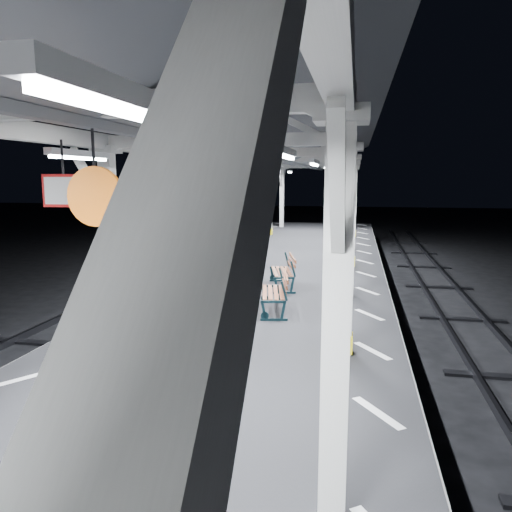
% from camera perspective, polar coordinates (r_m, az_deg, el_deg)
% --- Properties ---
extents(ground, '(120.00, 120.00, 0.00)m').
position_cam_1_polar(ground, '(7.27, -8.02, -22.69)').
color(ground, black).
rests_on(ground, ground).
extents(platform, '(6.00, 50.00, 1.00)m').
position_cam_1_polar(platform, '(7.02, -8.12, -19.22)').
color(platform, black).
rests_on(platform, ground).
extents(hazard_stripes_left, '(1.00, 48.00, 0.01)m').
position_cam_1_polar(hazard_stripes_left, '(7.91, -25.62, -12.68)').
color(hazard_stripes_left, silver).
rests_on(hazard_stripes_left, platform).
extents(hazard_stripes_right, '(1.00, 48.00, 0.01)m').
position_cam_1_polar(hazard_stripes_right, '(6.46, 13.72, -16.99)').
color(hazard_stripes_right, silver).
rests_on(hazard_stripes_right, platform).
extents(canopy, '(5.40, 49.00, 4.65)m').
position_cam_1_polar(canopy, '(6.22, -9.02, 15.82)').
color(canopy, silver).
rests_on(canopy, platform).
extents(bench_mid, '(0.82, 1.57, 0.81)m').
position_cam_1_polar(bench_mid, '(10.52, 2.46, -4.04)').
color(bench_mid, black).
rests_on(bench_mid, platform).
extents(bench_far, '(0.90, 1.60, 0.82)m').
position_cam_1_polar(bench_far, '(12.80, 3.37, -1.67)').
color(bench_far, black).
rests_on(bench_far, platform).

